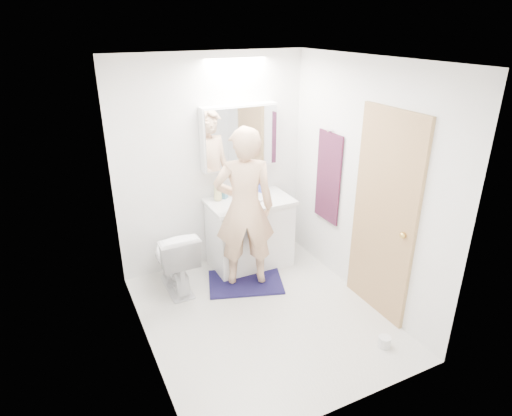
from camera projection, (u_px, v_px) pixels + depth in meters
floor at (263, 315)px, 4.28m from camera, size 2.50×2.50×0.00m
ceiling at (264, 60)px, 3.33m from camera, size 2.50×2.50×0.00m
wall_back at (212, 165)px, 4.84m from camera, size 2.50×0.00×2.50m
wall_front at (352, 271)px, 2.78m from camera, size 2.50×0.00×2.50m
wall_left at (137, 228)px, 3.36m from camera, size 0.00×2.50×2.50m
wall_right at (363, 184)px, 4.25m from camera, size 0.00×2.50×2.50m
vanity_cabinet at (250, 234)px, 5.05m from camera, size 0.90×0.55×0.78m
countertop at (250, 202)px, 4.89m from camera, size 0.95×0.58×0.04m
sink_basin at (248, 198)px, 4.90m from camera, size 0.36×0.36×0.03m
faucet at (241, 187)px, 5.03m from camera, size 0.02×0.02×0.16m
medicine_cabinet at (239, 137)px, 4.78m from camera, size 0.88×0.14×0.70m
mirror_panel at (242, 138)px, 4.72m from camera, size 0.84×0.01×0.66m
toilet at (174, 258)px, 4.59m from camera, size 0.41×0.71×0.73m
bath_rug at (245, 282)px, 4.81m from camera, size 0.93×0.78×0.02m
person at (245, 208)px, 4.46m from camera, size 0.72×0.59×1.71m
door at (384, 217)px, 4.04m from camera, size 0.04×0.80×2.00m
door_knob at (403, 235)px, 3.79m from camera, size 0.06×0.06×0.06m
towel at (328, 178)px, 4.74m from camera, size 0.02×0.42×1.00m
towel_hook at (331, 131)px, 4.53m from camera, size 0.07×0.02×0.02m
soap_bottle_a at (218, 190)px, 4.83m from camera, size 0.13×0.13×0.24m
soap_bottle_b at (224, 191)px, 4.90m from camera, size 0.10×0.10×0.16m
toothbrush_cup at (260, 188)px, 5.08m from camera, size 0.13×0.13×0.10m
toilet_paper_roll at (384, 342)px, 3.86m from camera, size 0.11×0.11×0.10m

